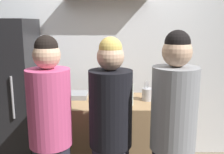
{
  "coord_description": "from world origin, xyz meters",
  "views": [
    {
      "loc": [
        0.05,
        -2.07,
        1.73
      ],
      "look_at": [
        0.06,
        0.54,
        1.18
      ],
      "focal_mm": 41.94,
      "sensor_mm": 36.0,
      "label": 1
    }
  ],
  "objects_px": {
    "wine_bottle_amber_glass": "(155,83)",
    "person_pink_top": "(51,140)",
    "water_bottle_plastic": "(109,96)",
    "person_grey_hoodie": "(172,143)",
    "utensil_holder": "(147,94)",
    "person_blonde": "(110,140)",
    "wine_bottle_green_glass": "(67,97)",
    "wine_bottle_pale_glass": "(129,93)",
    "baking_pan": "(72,95)",
    "refrigerator": "(9,97)"
  },
  "relations": [
    {
      "from": "person_grey_hoodie",
      "to": "wine_bottle_green_glass",
      "type": "bearing_deg",
      "value": 2.64
    },
    {
      "from": "water_bottle_plastic",
      "to": "person_blonde",
      "type": "distance_m",
      "value": 0.55
    },
    {
      "from": "person_grey_hoodie",
      "to": "utensil_holder",
      "type": "bearing_deg",
      "value": -49.98
    },
    {
      "from": "wine_bottle_amber_glass",
      "to": "person_pink_top",
      "type": "distance_m",
      "value": 1.36
    },
    {
      "from": "wine_bottle_amber_glass",
      "to": "refrigerator",
      "type": "bearing_deg",
      "value": 178.13
    },
    {
      "from": "refrigerator",
      "to": "wine_bottle_amber_glass",
      "type": "distance_m",
      "value": 1.69
    },
    {
      "from": "refrigerator",
      "to": "water_bottle_plastic",
      "type": "distance_m",
      "value": 1.27
    },
    {
      "from": "person_pink_top",
      "to": "utensil_holder",
      "type": "bearing_deg",
      "value": -118.42
    },
    {
      "from": "wine_bottle_green_glass",
      "to": "wine_bottle_pale_glass",
      "type": "relative_size",
      "value": 0.92
    },
    {
      "from": "utensil_holder",
      "to": "person_blonde",
      "type": "xyz_separation_m",
      "value": [
        -0.38,
        -0.67,
        -0.2
      ]
    },
    {
      "from": "water_bottle_plastic",
      "to": "refrigerator",
      "type": "bearing_deg",
      "value": 158.04
    },
    {
      "from": "wine_bottle_amber_glass",
      "to": "person_grey_hoodie",
      "type": "bearing_deg",
      "value": -91.55
    },
    {
      "from": "utensil_holder",
      "to": "person_grey_hoodie",
      "type": "bearing_deg",
      "value": -83.44
    },
    {
      "from": "baking_pan",
      "to": "wine_bottle_green_glass",
      "type": "height_order",
      "value": "wine_bottle_green_glass"
    },
    {
      "from": "wine_bottle_pale_glass",
      "to": "water_bottle_plastic",
      "type": "xyz_separation_m",
      "value": [
        -0.2,
        -0.01,
        -0.02
      ]
    },
    {
      "from": "refrigerator",
      "to": "baking_pan",
      "type": "height_order",
      "value": "refrigerator"
    },
    {
      "from": "baking_pan",
      "to": "utensil_holder",
      "type": "height_order",
      "value": "utensil_holder"
    },
    {
      "from": "water_bottle_plastic",
      "to": "person_grey_hoodie",
      "type": "distance_m",
      "value": 0.8
    },
    {
      "from": "refrigerator",
      "to": "baking_pan",
      "type": "distance_m",
      "value": 0.79
    },
    {
      "from": "person_grey_hoodie",
      "to": "person_pink_top",
      "type": "xyz_separation_m",
      "value": [
        -0.95,
        0.11,
        -0.02
      ]
    },
    {
      "from": "baking_pan",
      "to": "person_pink_top",
      "type": "height_order",
      "value": "person_pink_top"
    },
    {
      "from": "utensil_holder",
      "to": "wine_bottle_green_glass",
      "type": "relative_size",
      "value": 0.74
    },
    {
      "from": "wine_bottle_pale_glass",
      "to": "wine_bottle_amber_glass",
      "type": "bearing_deg",
      "value": 52.35
    },
    {
      "from": "refrigerator",
      "to": "water_bottle_plastic",
      "type": "bearing_deg",
      "value": -21.96
    },
    {
      "from": "person_blonde",
      "to": "wine_bottle_amber_glass",
      "type": "bearing_deg",
      "value": 107.06
    },
    {
      "from": "baking_pan",
      "to": "wine_bottle_amber_glass",
      "type": "bearing_deg",
      "value": 8.75
    },
    {
      "from": "baking_pan",
      "to": "person_grey_hoodie",
      "type": "height_order",
      "value": "person_grey_hoodie"
    },
    {
      "from": "baking_pan",
      "to": "wine_bottle_pale_glass",
      "type": "xyz_separation_m",
      "value": [
        0.6,
        -0.27,
        0.09
      ]
    },
    {
      "from": "wine_bottle_amber_glass",
      "to": "person_blonde",
      "type": "relative_size",
      "value": 0.2
    },
    {
      "from": "wine_bottle_amber_glass",
      "to": "person_pink_top",
      "type": "relative_size",
      "value": 0.2
    },
    {
      "from": "water_bottle_plastic",
      "to": "person_pink_top",
      "type": "relative_size",
      "value": 0.13
    },
    {
      "from": "person_grey_hoodie",
      "to": "person_pink_top",
      "type": "height_order",
      "value": "person_grey_hoodie"
    },
    {
      "from": "person_pink_top",
      "to": "person_blonde",
      "type": "xyz_separation_m",
      "value": [
        0.48,
        0.0,
        -0.01
      ]
    },
    {
      "from": "person_grey_hoodie",
      "to": "person_pink_top",
      "type": "distance_m",
      "value": 0.95
    },
    {
      "from": "person_pink_top",
      "to": "wine_bottle_amber_glass",
      "type": "bearing_deg",
      "value": -113.26
    },
    {
      "from": "baking_pan",
      "to": "water_bottle_plastic",
      "type": "bearing_deg",
      "value": -34.0
    },
    {
      "from": "person_grey_hoodie",
      "to": "baking_pan",
      "type": "bearing_deg",
      "value": -11.25
    },
    {
      "from": "person_grey_hoodie",
      "to": "person_pink_top",
      "type": "bearing_deg",
      "value": 27.01
    },
    {
      "from": "refrigerator",
      "to": "person_grey_hoodie",
      "type": "height_order",
      "value": "refrigerator"
    },
    {
      "from": "person_blonde",
      "to": "utensil_holder",
      "type": "bearing_deg",
      "value": 106.04
    },
    {
      "from": "wine_bottle_green_glass",
      "to": "water_bottle_plastic",
      "type": "xyz_separation_m",
      "value": [
        0.39,
        0.09,
        -0.01
      ]
    },
    {
      "from": "wine_bottle_green_glass",
      "to": "person_grey_hoodie",
      "type": "distance_m",
      "value": 1.04
    },
    {
      "from": "wine_bottle_green_glass",
      "to": "person_grey_hoodie",
      "type": "bearing_deg",
      "value": -30.82
    },
    {
      "from": "person_blonde",
      "to": "water_bottle_plastic",
      "type": "bearing_deg",
      "value": 137.43
    },
    {
      "from": "wine_bottle_amber_glass",
      "to": "person_pink_top",
      "type": "height_order",
      "value": "person_pink_top"
    },
    {
      "from": "refrigerator",
      "to": "wine_bottle_amber_glass",
      "type": "xyz_separation_m",
      "value": [
        1.68,
        -0.05,
        0.18
      ]
    },
    {
      "from": "refrigerator",
      "to": "wine_bottle_amber_glass",
      "type": "bearing_deg",
      "value": -1.87
    },
    {
      "from": "water_bottle_plastic",
      "to": "person_blonde",
      "type": "height_order",
      "value": "person_blonde"
    },
    {
      "from": "refrigerator",
      "to": "water_bottle_plastic",
      "type": "height_order",
      "value": "refrigerator"
    },
    {
      "from": "person_grey_hoodie",
      "to": "refrigerator",
      "type": "bearing_deg",
      "value": 0.3
    }
  ]
}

